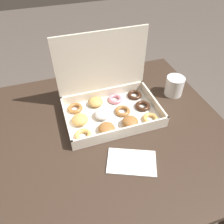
# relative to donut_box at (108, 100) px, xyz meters

# --- Properties ---
(ground_plane) EXTENTS (8.00, 8.00, 0.00)m
(ground_plane) POSITION_rel_donut_box_xyz_m (-0.02, -0.10, -0.80)
(ground_plane) COLOR #564C44
(dining_table) EXTENTS (0.94, 0.86, 0.74)m
(dining_table) POSITION_rel_donut_box_xyz_m (-0.02, -0.10, -0.17)
(dining_table) COLOR #38281E
(dining_table) RESTS_ON ground_plane
(donut_box) EXTENTS (0.39, 0.27, 0.32)m
(donut_box) POSITION_rel_donut_box_xyz_m (0.00, 0.00, 0.00)
(donut_box) COLOR silver
(donut_box) RESTS_ON dining_table
(coffee_mug) EXTENTS (0.08, 0.08, 0.09)m
(coffee_mug) POSITION_rel_donut_box_xyz_m (0.33, 0.02, -0.01)
(coffee_mug) COLOR white
(coffee_mug) RESTS_ON dining_table
(paper_napkin) EXTENTS (0.20, 0.16, 0.01)m
(paper_napkin) POSITION_rel_donut_box_xyz_m (-0.00, -0.28, -0.06)
(paper_napkin) COLOR white
(paper_napkin) RESTS_ON dining_table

